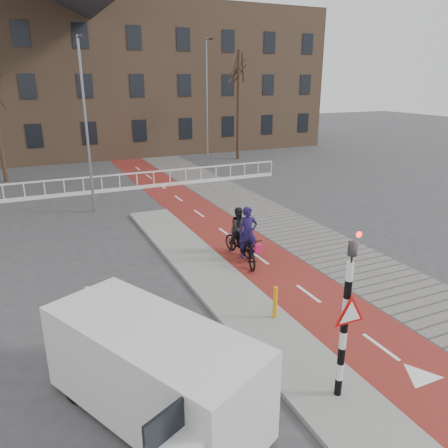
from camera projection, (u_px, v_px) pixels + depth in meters
name	position (u px, v px, depth m)	size (l,w,h in m)	color
ground	(305.00, 340.00, 10.78)	(120.00, 120.00, 0.00)	#38383A
bike_lane	(207.00, 219.00, 20.00)	(2.50, 60.00, 0.01)	maroon
sidewalk	(260.00, 212.00, 21.10)	(3.00, 60.00, 0.01)	slate
curb_island	(215.00, 279.00, 13.94)	(1.80, 16.00, 0.12)	gray
traffic_signal	(346.00, 312.00, 8.17)	(0.80, 0.80, 3.68)	black
bollard	(275.00, 302.00, 11.46)	(0.12, 0.12, 0.89)	orange
cyclist_near	(248.00, 245.00, 15.03)	(1.09, 2.06, 2.03)	black
cyclist_far	(239.00, 236.00, 15.74)	(0.87, 1.72, 1.80)	black
van	(153.00, 370.00, 8.10)	(3.56, 4.77, 1.91)	silver
railing	(45.00, 193.00, 23.38)	(28.00, 0.10, 0.99)	silver
townhouse_row	(48.00, 56.00, 34.72)	(46.00, 10.00, 15.90)	#7F6047
tree_right	(238.00, 106.00, 33.70)	(0.26, 0.26, 8.16)	#322016
streetlight_near	(87.00, 129.00, 19.89)	(0.12, 0.12, 7.91)	slate
streetlight_right	(207.00, 104.00, 31.04)	(0.12, 0.12, 8.76)	slate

